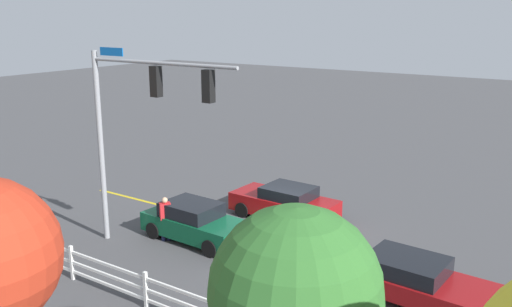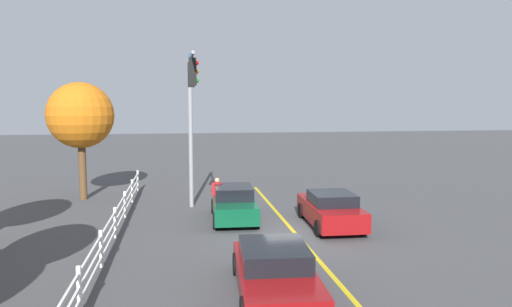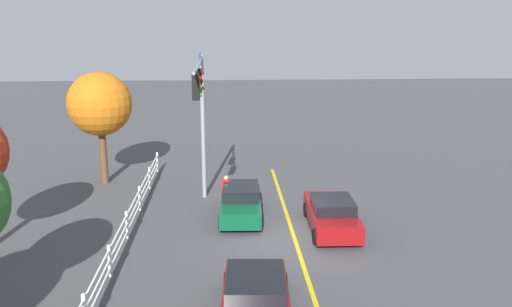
{
  "view_description": "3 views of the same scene",
  "coord_description": "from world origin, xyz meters",
  "px_view_note": "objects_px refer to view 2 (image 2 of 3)",
  "views": [
    {
      "loc": [
        -10.35,
        16.87,
        8.24
      ],
      "look_at": [
        0.44,
        0.8,
        3.34
      ],
      "focal_mm": 38.77,
      "sensor_mm": 36.0,
      "label": 1
    },
    {
      "loc": [
        -17.91,
        4.28,
        5.03
      ],
      "look_at": [
        1.37,
        1.28,
        2.94
      ],
      "focal_mm": 34.08,
      "sensor_mm": 36.0,
      "label": 2
    },
    {
      "loc": [
        -19.47,
        2.7,
        8.45
      ],
      "look_at": [
        0.75,
        1.51,
        3.33
      ],
      "focal_mm": 36.32,
      "sensor_mm": 36.0,
      "label": 3
    }
  ],
  "objects_px": {
    "car_0": "(331,209)",
    "pedestrian": "(217,195)",
    "car_1": "(234,204)",
    "tree_0": "(81,116)",
    "car_3": "(275,271)"
  },
  "relations": [
    {
      "from": "car_0",
      "to": "tree_0",
      "type": "distance_m",
      "value": 13.63
    },
    {
      "from": "car_1",
      "to": "car_3",
      "type": "xyz_separation_m",
      "value": [
        -8.18,
        -0.19,
        -0.07
      ]
    },
    {
      "from": "car_3",
      "to": "car_0",
      "type": "bearing_deg",
      "value": 154.5
    },
    {
      "from": "car_1",
      "to": "tree_0",
      "type": "distance_m",
      "value": 9.8
    },
    {
      "from": "pedestrian",
      "to": "car_1",
      "type": "bearing_deg",
      "value": -108.49
    },
    {
      "from": "car_0",
      "to": "car_3",
      "type": "relative_size",
      "value": 0.93
    },
    {
      "from": "car_3",
      "to": "tree_0",
      "type": "bearing_deg",
      "value": -148.51
    },
    {
      "from": "car_1",
      "to": "car_3",
      "type": "height_order",
      "value": "car_1"
    },
    {
      "from": "car_1",
      "to": "pedestrian",
      "type": "xyz_separation_m",
      "value": [
        0.88,
        0.64,
        0.23
      ]
    },
    {
      "from": "car_1",
      "to": "tree_0",
      "type": "xyz_separation_m",
      "value": [
        5.57,
        7.21,
        3.61
      ]
    },
    {
      "from": "car_0",
      "to": "car_3",
      "type": "height_order",
      "value": "car_0"
    },
    {
      "from": "pedestrian",
      "to": "tree_0",
      "type": "xyz_separation_m",
      "value": [
        4.7,
        6.57,
        3.38
      ]
    },
    {
      "from": "car_3",
      "to": "pedestrian",
      "type": "bearing_deg",
      "value": -171.58
    },
    {
      "from": "car_0",
      "to": "car_1",
      "type": "relative_size",
      "value": 1.07
    },
    {
      "from": "car_0",
      "to": "pedestrian",
      "type": "height_order",
      "value": "pedestrian"
    }
  ]
}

